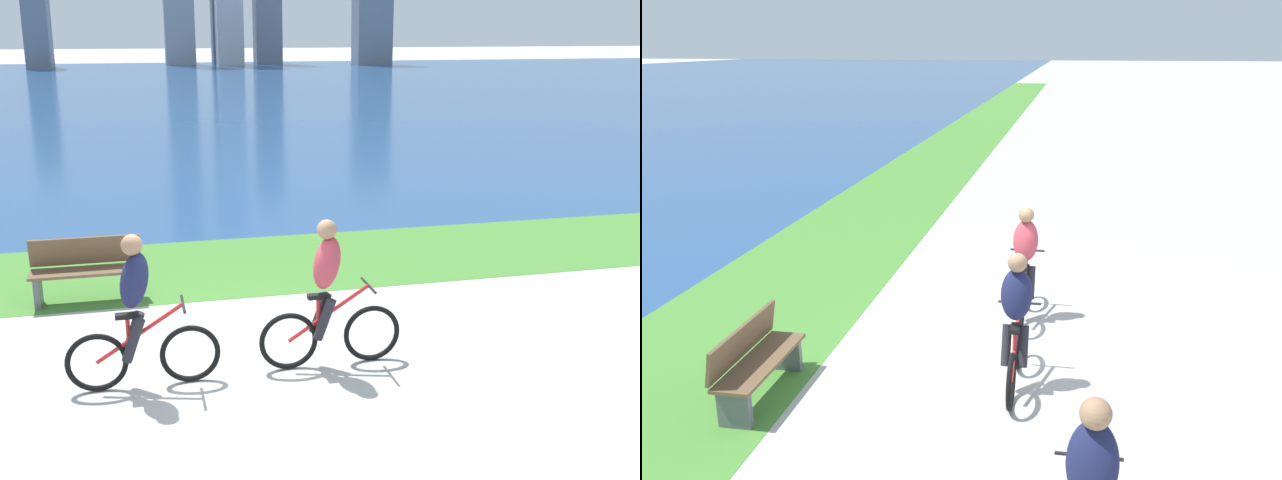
% 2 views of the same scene
% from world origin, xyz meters
% --- Properties ---
extents(ground_plane, '(300.00, 300.00, 0.00)m').
position_xyz_m(ground_plane, '(0.00, 0.00, 0.00)').
color(ground_plane, '#B2AFA8').
extents(grass_strip_bayside, '(120.00, 3.19, 0.01)m').
position_xyz_m(grass_strip_bayside, '(0.00, 3.72, 0.00)').
color(grass_strip_bayside, '#478433').
rests_on(grass_strip_bayside, ground).
extents(cyclist_lead, '(1.64, 0.52, 1.71)m').
position_xyz_m(cyclist_lead, '(1.18, -0.30, 0.84)').
color(cyclist_lead, black).
rests_on(cyclist_lead, ground).
extents(cyclist_trailing, '(1.62, 0.52, 1.69)m').
position_xyz_m(cyclist_trailing, '(-0.88, -0.36, 0.84)').
color(cyclist_trailing, black).
rests_on(cyclist_trailing, ground).
extents(bench_near_path, '(1.50, 0.47, 0.90)m').
position_xyz_m(bench_near_path, '(-1.57, 2.55, 0.45)').
color(bench_near_path, brown).
rests_on(bench_near_path, ground).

